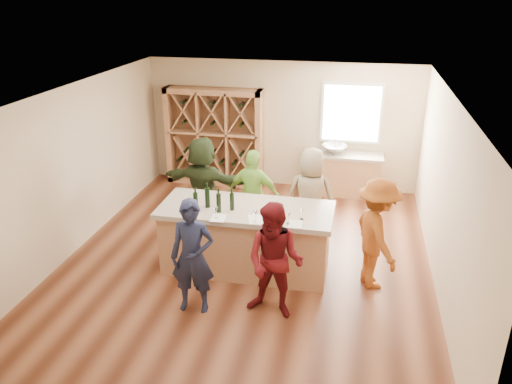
% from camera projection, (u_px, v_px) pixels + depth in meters
% --- Properties ---
extents(floor, '(6.00, 7.00, 0.10)m').
position_uv_depth(floor, '(248.00, 261.00, 8.48)').
color(floor, brown).
rests_on(floor, ground).
extents(ceiling, '(6.00, 7.00, 0.10)m').
position_uv_depth(ceiling, '(247.00, 90.00, 7.35)').
color(ceiling, white).
rests_on(ceiling, ground).
extents(wall_back, '(6.00, 0.10, 2.80)m').
position_uv_depth(wall_back, '(282.00, 125.00, 11.12)').
color(wall_back, beige).
rests_on(wall_back, ground).
extents(wall_front, '(6.00, 0.10, 2.80)m').
position_uv_depth(wall_front, '(165.00, 317.00, 4.71)').
color(wall_front, beige).
rests_on(wall_front, ground).
extents(wall_left, '(0.10, 7.00, 2.80)m').
position_uv_depth(wall_left, '(73.00, 168.00, 8.49)').
color(wall_left, beige).
rests_on(wall_left, ground).
extents(wall_right, '(0.10, 7.00, 2.80)m').
position_uv_depth(wall_right, '(449.00, 197.00, 7.34)').
color(wall_right, beige).
rests_on(wall_right, ground).
extents(window_frame, '(1.30, 0.06, 1.30)m').
position_uv_depth(window_frame, '(351.00, 113.00, 10.63)').
color(window_frame, white).
rests_on(window_frame, wall_back).
extents(window_pane, '(1.18, 0.01, 1.18)m').
position_uv_depth(window_pane, '(351.00, 114.00, 10.60)').
color(window_pane, white).
rests_on(window_pane, wall_back).
extents(wine_rack, '(2.20, 0.45, 2.20)m').
position_uv_depth(wine_rack, '(214.00, 137.00, 11.26)').
color(wine_rack, '#B17D54').
rests_on(wine_rack, floor).
extents(back_counter_base, '(1.60, 0.58, 0.86)m').
position_uv_depth(back_counter_base, '(342.00, 175.00, 10.92)').
color(back_counter_base, '#B17D54').
rests_on(back_counter_base, floor).
extents(back_counter_top, '(1.70, 0.62, 0.06)m').
position_uv_depth(back_counter_top, '(343.00, 155.00, 10.74)').
color(back_counter_top, '#AB9E8B').
rests_on(back_counter_top, back_counter_base).
extents(sink, '(0.54, 0.54, 0.19)m').
position_uv_depth(sink, '(334.00, 149.00, 10.73)').
color(sink, silver).
rests_on(sink, back_counter_top).
extents(faucet, '(0.02, 0.02, 0.30)m').
position_uv_depth(faucet, '(335.00, 144.00, 10.87)').
color(faucet, silver).
rests_on(faucet, back_counter_top).
extents(tasting_counter_base, '(2.60, 1.00, 1.00)m').
position_uv_depth(tasting_counter_base, '(246.00, 240.00, 8.00)').
color(tasting_counter_base, '#B17D54').
rests_on(tasting_counter_base, floor).
extents(tasting_counter_top, '(2.72, 1.12, 0.08)m').
position_uv_depth(tasting_counter_top, '(246.00, 210.00, 7.79)').
color(tasting_counter_top, '#AB9E8B').
rests_on(tasting_counter_top, tasting_counter_base).
extents(wine_bottle_b, '(0.09, 0.09, 0.29)m').
position_uv_depth(wine_bottle_b, '(196.00, 202.00, 7.62)').
color(wine_bottle_b, black).
rests_on(wine_bottle_b, tasting_counter_top).
extents(wine_bottle_c, '(0.08, 0.08, 0.32)m').
position_uv_depth(wine_bottle_c, '(207.00, 198.00, 7.73)').
color(wine_bottle_c, black).
rests_on(wine_bottle_c, tasting_counter_top).
extents(wine_bottle_d, '(0.07, 0.07, 0.30)m').
position_uv_depth(wine_bottle_d, '(219.00, 203.00, 7.57)').
color(wine_bottle_d, black).
rests_on(wine_bottle_d, tasting_counter_top).
extents(wine_bottle_e, '(0.07, 0.07, 0.27)m').
position_uv_depth(wine_bottle_e, '(232.00, 202.00, 7.64)').
color(wine_bottle_e, black).
rests_on(wine_bottle_e, tasting_counter_top).
extents(wine_glass_a, '(0.07, 0.07, 0.18)m').
position_uv_depth(wine_glass_a, '(216.00, 212.00, 7.39)').
color(wine_glass_a, white).
rests_on(wine_glass_a, tasting_counter_top).
extents(wine_glass_b, '(0.07, 0.07, 0.17)m').
position_uv_depth(wine_glass_b, '(255.00, 217.00, 7.27)').
color(wine_glass_b, white).
rests_on(wine_glass_b, tasting_counter_top).
extents(wine_glass_c, '(0.07, 0.07, 0.16)m').
position_uv_depth(wine_glass_c, '(288.00, 219.00, 7.22)').
color(wine_glass_c, white).
rests_on(wine_glass_c, tasting_counter_top).
extents(wine_glass_d, '(0.07, 0.07, 0.18)m').
position_uv_depth(wine_glass_d, '(271.00, 208.00, 7.52)').
color(wine_glass_d, white).
rests_on(wine_glass_d, tasting_counter_top).
extents(wine_glass_e, '(0.08, 0.08, 0.17)m').
position_uv_depth(wine_glass_e, '(302.00, 214.00, 7.36)').
color(wine_glass_e, white).
rests_on(wine_glass_e, tasting_counter_top).
extents(tasting_menu_a, '(0.24, 0.31, 0.00)m').
position_uv_depth(tasting_menu_a, '(218.00, 218.00, 7.43)').
color(tasting_menu_a, white).
rests_on(tasting_menu_a, tasting_counter_top).
extents(tasting_menu_b, '(0.31, 0.37, 0.00)m').
position_uv_depth(tasting_menu_b, '(256.00, 219.00, 7.38)').
color(tasting_menu_b, white).
rests_on(tasting_menu_b, tasting_counter_top).
extents(tasting_menu_c, '(0.22, 0.29, 0.00)m').
position_uv_depth(tasting_menu_c, '(295.00, 224.00, 7.24)').
color(tasting_menu_c, white).
rests_on(tasting_menu_c, tasting_counter_top).
extents(person_near_left, '(0.65, 0.50, 1.68)m').
position_uv_depth(person_near_left, '(193.00, 257.00, 6.85)').
color(person_near_left, '#191E38').
rests_on(person_near_left, floor).
extents(person_near_right, '(0.88, 0.59, 1.68)m').
position_uv_depth(person_near_right, '(275.00, 262.00, 6.73)').
color(person_near_right, '#590F14').
rests_on(person_near_right, floor).
extents(person_server, '(0.91, 1.23, 1.73)m').
position_uv_depth(person_server, '(377.00, 234.00, 7.41)').
color(person_server, '#994C19').
rests_on(person_server, floor).
extents(person_far_mid, '(1.03, 0.62, 1.67)m').
position_uv_depth(person_far_mid, '(254.00, 195.00, 8.84)').
color(person_far_mid, '#8CC64C').
rests_on(person_far_mid, floor).
extents(person_far_right, '(0.87, 0.58, 1.75)m').
position_uv_depth(person_far_right, '(311.00, 197.00, 8.68)').
color(person_far_right, gray).
rests_on(person_far_right, floor).
extents(person_far_left, '(1.74, 0.81, 1.81)m').
position_uv_depth(person_far_left, '(203.00, 185.00, 9.12)').
color(person_far_left, '#263319').
rests_on(person_far_left, floor).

